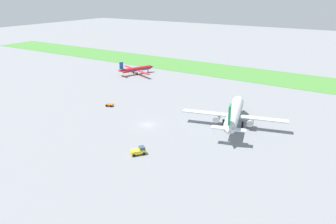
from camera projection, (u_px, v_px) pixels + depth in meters
ground_plane at (148, 125)px, 96.33m from camera, size 600.00×600.00×0.00m
grass_taxiway_strip at (239, 73)px, 157.12m from camera, size 360.00×28.00×0.08m
airplane_taxiing_turboprop at (136, 69)px, 154.06m from camera, size 21.60×18.72×6.83m
airplane_midfield_jet at (234, 114)px, 93.79m from camera, size 30.16×29.82×10.85m
pushback_tug_near_gate at (139, 151)px, 78.60m from camera, size 3.60×3.96×1.95m
baggage_cart_midfield at (110, 105)px, 111.55m from camera, size 2.80×2.39×0.90m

